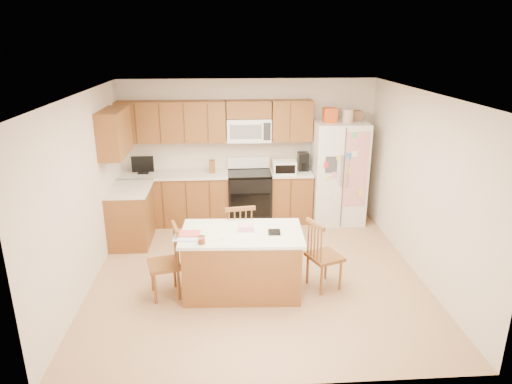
{
  "coord_description": "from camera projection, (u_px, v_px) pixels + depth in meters",
  "views": [
    {
      "loc": [
        -0.4,
        -5.77,
        3.16
      ],
      "look_at": [
        0.01,
        0.35,
        1.08
      ],
      "focal_mm": 32.0,
      "sensor_mm": 36.0,
      "label": 1
    }
  ],
  "objects": [
    {
      "name": "stove",
      "position": [
        250.0,
        196.0,
        8.17
      ],
      "size": [
        0.76,
        0.65,
        1.13
      ],
      "color": "black",
      "rests_on": "ground"
    },
    {
      "name": "island",
      "position": [
        242.0,
        261.0,
        5.88
      ],
      "size": [
        1.63,
        0.96,
        0.93
      ],
      "color": "#945121",
      "rests_on": "ground"
    },
    {
      "name": "windsor_chair_back",
      "position": [
        239.0,
        239.0,
        6.43
      ],
      "size": [
        0.49,
        0.47,
        1.01
      ],
      "color": "#945121",
      "rests_on": "ground"
    },
    {
      "name": "room_shell",
      "position": [
        257.0,
        175.0,
        6.03
      ],
      "size": [
        4.6,
        4.6,
        2.52
      ],
      "color": "beige",
      "rests_on": "ground"
    },
    {
      "name": "cabinetry",
      "position": [
        193.0,
        176.0,
        7.83
      ],
      "size": [
        3.36,
        1.56,
        2.15
      ],
      "color": "#945121",
      "rests_on": "ground"
    },
    {
      "name": "windsor_chair_right",
      "position": [
        323.0,
        256.0,
        5.96
      ],
      "size": [
        0.52,
        0.53,
        0.96
      ],
      "color": "#945121",
      "rests_on": "ground"
    },
    {
      "name": "refrigerator",
      "position": [
        338.0,
        171.0,
        8.07
      ],
      "size": [
        0.9,
        0.79,
        2.04
      ],
      "color": "white",
      "rests_on": "ground"
    },
    {
      "name": "ground",
      "position": [
        257.0,
        272.0,
        6.49
      ],
      "size": [
        4.5,
        4.5,
        0.0
      ],
      "primitive_type": "plane",
      "color": "tan",
      "rests_on": "ground"
    },
    {
      "name": "windsor_chair_left",
      "position": [
        166.0,
        264.0,
        5.78
      ],
      "size": [
        0.48,
        0.49,
        0.95
      ],
      "color": "#945121",
      "rests_on": "ground"
    }
  ]
}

